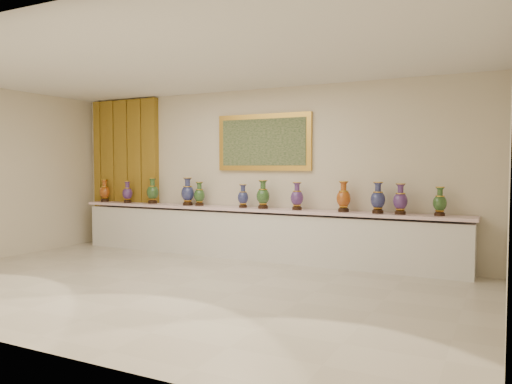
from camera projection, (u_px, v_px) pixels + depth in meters
ground at (177, 286)px, 6.78m from camera, size 8.00×8.00×0.00m
room at (145, 168)px, 10.01m from camera, size 8.00×8.00×8.00m
counter at (253, 234)px, 8.77m from camera, size 7.28×0.48×0.90m
vase_0 at (105, 192)px, 10.28m from camera, size 0.24×0.24×0.45m
vase_1 at (127, 193)px, 9.96m from camera, size 0.26×0.26×0.43m
vase_2 at (153, 192)px, 9.76m from camera, size 0.29×0.29×0.50m
vase_3 at (188, 193)px, 9.30m from camera, size 0.32×0.32×0.52m
vase_4 at (199, 195)px, 9.23m from camera, size 0.24×0.24×0.44m
vase_5 at (243, 197)px, 8.79m from camera, size 0.21×0.21×0.41m
vase_6 at (263, 196)px, 8.60m from camera, size 0.29×0.29×0.49m
vase_7 at (297, 197)px, 8.33m from camera, size 0.27×0.27×0.46m
vase_8 at (344, 198)px, 7.99m from camera, size 0.23×0.23×0.49m
vase_9 at (378, 199)px, 7.72m from camera, size 0.28×0.28×0.49m
vase_10 at (400, 201)px, 7.56m from camera, size 0.26×0.26×0.47m
vase_11 at (440, 203)px, 7.35m from camera, size 0.25×0.25×0.43m
label_card at (141, 204)px, 9.70m from camera, size 0.10×0.06×0.00m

